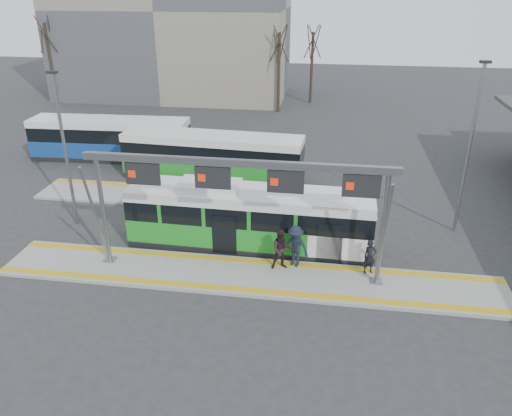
{
  "coord_description": "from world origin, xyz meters",
  "views": [
    {
      "loc": [
        3.1,
        -18.27,
        11.99
      ],
      "look_at": [
        -0.11,
        3.0,
        1.99
      ],
      "focal_mm": 35.0,
      "sensor_mm": 36.0,
      "label": 1
    }
  ],
  "objects": [
    {
      "name": "lamp_west",
      "position": [
        -9.91,
        3.86,
        4.24
      ],
      "size": [
        0.5,
        0.25,
        7.99
      ],
      "color": "slate",
      "rests_on": "ground"
    },
    {
      "name": "hero_bus",
      "position": [
        -0.44,
        2.91,
        1.46
      ],
      "size": [
        11.67,
        2.74,
        3.19
      ],
      "rotation": [
        0.0,
        0.0,
        -0.02
      ],
      "color": "black",
      "rests_on": "ground"
    },
    {
      "name": "passenger_c",
      "position": [
        1.94,
        1.1,
        1.13
      ],
      "size": [
        1.45,
        1.15,
        1.97
      ],
      "primitive_type": "imported",
      "rotation": [
        0.0,
        0.0,
        -0.38
      ],
      "color": "black",
      "rests_on": "platform_main"
    },
    {
      "name": "tactile_main",
      "position": [
        0.0,
        0.0,
        0.16
      ],
      "size": [
        22.0,
        2.65,
        0.02
      ],
      "color": "gold",
      "rests_on": "platform_main"
    },
    {
      "name": "bg_bus_blue",
      "position": [
        -12.31,
        14.14,
        1.44
      ],
      "size": [
        11.26,
        2.95,
        2.91
      ],
      "rotation": [
        0.0,
        0.0,
        0.04
      ],
      "color": "black",
      "rests_on": "ground"
    },
    {
      "name": "platform_main",
      "position": [
        0.0,
        0.0,
        0.07
      ],
      "size": [
        22.0,
        3.0,
        0.15
      ],
      "primitive_type": "cube",
      "color": "gray",
      "rests_on": "ground"
    },
    {
      "name": "tree_mid",
      "position": [
        0.95,
        34.09,
        6.04
      ],
      "size": [
        1.4,
        1.4,
        7.96
      ],
      "color": "#382B21",
      "rests_on": "ground"
    },
    {
      "name": "platform_second",
      "position": [
        -4.0,
        8.0,
        0.07
      ],
      "size": [
        20.0,
        3.0,
        0.15
      ],
      "primitive_type": "cube",
      "color": "gray",
      "rests_on": "ground"
    },
    {
      "name": "tree_left",
      "position": [
        -1.94,
        29.65,
        6.33
      ],
      "size": [
        1.4,
        1.4,
        8.34
      ],
      "color": "#382B21",
      "rests_on": "ground"
    },
    {
      "name": "gantry",
      "position": [
        -0.35,
        0.25,
        4.3
      ],
      "size": [
        13.0,
        1.68,
        5.2
      ],
      "color": "slate",
      "rests_on": "platform_main"
    },
    {
      "name": "lamp_east",
      "position": [
        9.85,
        6.03,
        4.53
      ],
      "size": [
        0.5,
        0.25,
        8.58
      ],
      "color": "slate",
      "rests_on": "ground"
    },
    {
      "name": "tactile_second",
      "position": [
        -4.0,
        9.15,
        0.16
      ],
      "size": [
        20.0,
        0.35,
        0.02
      ],
      "color": "gold",
      "rests_on": "platform_second"
    },
    {
      "name": "tree_far",
      "position": [
        -25.19,
        29.94,
        6.78
      ],
      "size": [
        1.4,
        1.4,
        8.94
      ],
      "color": "#382B21",
      "rests_on": "ground"
    },
    {
      "name": "ground",
      "position": [
        0.0,
        0.0,
        0.0
      ],
      "size": [
        120.0,
        120.0,
        0.0
      ],
      "primitive_type": "plane",
      "color": "#2D2D30",
      "rests_on": "ground"
    },
    {
      "name": "apartment_block",
      "position": [
        -14.0,
        36.0,
        9.21
      ],
      "size": [
        24.5,
        12.5,
        18.4
      ],
      "color": "gray",
      "rests_on": "ground"
    },
    {
      "name": "passenger_a",
      "position": [
        5.2,
        0.98,
        0.94
      ],
      "size": [
        0.67,
        0.55,
        1.58
      ],
      "primitive_type": "imported",
      "rotation": [
        0.0,
        0.0,
        0.36
      ],
      "color": "black",
      "rests_on": "platform_main"
    },
    {
      "name": "passenger_b",
      "position": [
        1.36,
        0.79,
        1.09
      ],
      "size": [
        1.08,
        0.94,
        1.88
      ],
      "primitive_type": "imported",
      "rotation": [
        0.0,
        0.0,
        0.29
      ],
      "color": "black",
      "rests_on": "platform_main"
    },
    {
      "name": "bg_bus_green",
      "position": [
        -4.22,
        11.54,
        1.43
      ],
      "size": [
        11.73,
        3.2,
        2.9
      ],
      "rotation": [
        0.0,
        0.0,
        -0.06
      ],
      "color": "black",
      "rests_on": "ground"
    }
  ]
}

